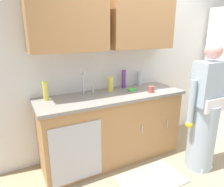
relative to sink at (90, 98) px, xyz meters
The scene contains 14 objects.
ground_plane 1.44m from the sink, 39.84° to the right, with size 9.00×9.00×0.00m, color #998466.
kitchen_wall_with_uppers 0.94m from the sink, 22.09° to the left, with size 4.80×0.44×2.70m.
counter_cabinet 0.56m from the sink, ahead, with size 1.90×0.62×0.90m.
countertop 0.30m from the sink, ahead, with size 1.96×0.66×0.04m, color gray.
sink is the anchor object (origin of this frame).
person_at_sink 1.44m from the sink, 30.49° to the right, with size 0.55×0.34×1.62m.
floor_mat 1.23m from the sink, 52.89° to the right, with size 0.80×0.50×0.01m, color gray.
bottle_soap 0.65m from the sink, 18.49° to the left, with size 0.06×0.06×0.26m, color #66388C.
bottle_water_tall 0.92m from the sink, 13.98° to the left, with size 0.07×0.07×0.21m, color silver.
bottle_dish_liquid 0.39m from the sink, 20.91° to the left, with size 0.08×0.08×0.19m, color #D8D14C.
bottle_cleaner_spray 0.54m from the sink, 165.04° to the left, with size 0.06×0.06×0.23m, color #D8D14C.
cup_by_sink 0.83m from the sink, 12.20° to the right, with size 0.08×0.08×0.08m, color #B24C47.
knife_on_counter 0.99m from the sink, ahead, with size 0.24×0.02×0.01m, color silver.
sponge 0.62m from the sink, ahead, with size 0.11×0.07×0.03m, color #4CBF4C.
Camera 1 is at (-1.73, -1.60, 1.74)m, focal length 33.21 mm.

